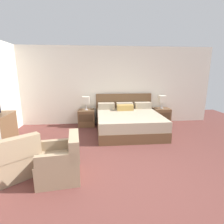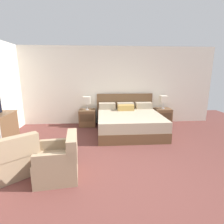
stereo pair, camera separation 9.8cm
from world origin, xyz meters
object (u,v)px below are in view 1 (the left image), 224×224
object	(u,v)px
table_lamp_left	(86,101)
table_lamp_right	(162,99)
armchair_by_window	(16,159)
nightstand_left	(86,118)
bed	(128,121)
armchair_companion	(61,162)
nightstand_right	(161,116)

from	to	relation	value
table_lamp_left	table_lamp_right	size ratio (longest dim) A/B	1.00
table_lamp_right	armchair_by_window	distance (m)	4.62
nightstand_left	table_lamp_right	distance (m)	2.64
bed	armchair_companion	size ratio (longest dim) A/B	2.56
bed	armchair_by_window	world-z (taller)	bed
armchair_by_window	nightstand_left	bearing A→B (deg)	68.27
table_lamp_right	armchair_companion	size ratio (longest dim) A/B	0.58
table_lamp_left	armchair_by_window	size ratio (longest dim) A/B	0.46
nightstand_right	armchair_by_window	xyz separation A→B (m)	(-3.67, -2.74, 0.01)
table_lamp_left	armchair_companion	xyz separation A→B (m)	(-0.28, -2.92, -0.58)
table_lamp_left	bed	bearing A→B (deg)	-27.61
armchair_companion	bed	bearing A→B (deg)	55.01
nightstand_right	table_lamp_right	world-z (taller)	table_lamp_right
nightstand_right	bed	bearing A→B (deg)	-152.45
nightstand_right	table_lamp_right	bearing A→B (deg)	90.00
bed	armchair_companion	world-z (taller)	bed
bed	nightstand_right	size ratio (longest dim) A/B	3.59
table_lamp_left	armchair_by_window	xyz separation A→B (m)	(-1.09, -2.75, -0.58)
bed	nightstand_left	bearing A→B (deg)	152.44
table_lamp_left	armchair_companion	distance (m)	2.99
armchair_by_window	armchair_companion	size ratio (longest dim) A/B	1.26
table_lamp_left	table_lamp_right	distance (m)	2.57
nightstand_left	nightstand_right	xyz separation A→B (m)	(2.57, 0.00, 0.00)
nightstand_left	armchair_by_window	world-z (taller)	armchair_by_window
nightstand_left	table_lamp_left	world-z (taller)	table_lamp_left
bed	armchair_companion	bearing A→B (deg)	-124.99
table_lamp_right	bed	bearing A→B (deg)	-152.40
nightstand_left	armchair_companion	bearing A→B (deg)	-95.58
bed	nightstand_left	size ratio (longest dim) A/B	3.59
nightstand_left	bed	bearing A→B (deg)	-27.56
table_lamp_right	armchair_by_window	bearing A→B (deg)	-143.18
nightstand_left	armchair_by_window	xyz separation A→B (m)	(-1.09, -2.74, 0.01)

